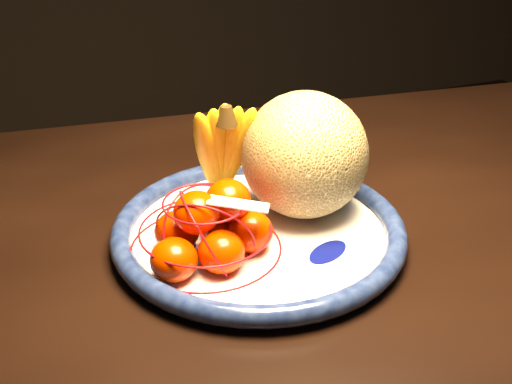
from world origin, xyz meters
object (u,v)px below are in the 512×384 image
object	(u,v)px
mandarin_bag	(209,230)
banana_bunch	(222,147)
fruit_bowl	(259,233)
cantaloupe	(305,155)
dining_table	(439,280)

from	to	relation	value
mandarin_bag	banana_bunch	bearing A→B (deg)	63.96
banana_bunch	fruit_bowl	bearing A→B (deg)	-72.33
fruit_bowl	cantaloupe	distance (m)	0.12
cantaloupe	banana_bunch	world-z (taller)	banana_bunch
cantaloupe	mandarin_bag	bearing A→B (deg)	-158.73
fruit_bowl	banana_bunch	distance (m)	0.13
banana_bunch	mandarin_bag	xyz separation A→B (m)	(-0.06, -0.12, -0.05)
banana_bunch	mandarin_bag	bearing A→B (deg)	-109.07
fruit_bowl	mandarin_bag	size ratio (longest dim) A/B	1.87
mandarin_bag	fruit_bowl	bearing A→B (deg)	19.67
banana_bunch	mandarin_bag	world-z (taller)	banana_bunch
dining_table	mandarin_bag	xyz separation A→B (m)	(-0.33, 0.03, 0.14)
fruit_bowl	mandarin_bag	distance (m)	0.09
dining_table	fruit_bowl	size ratio (longest dim) A/B	4.47
dining_table	banana_bunch	world-z (taller)	banana_bunch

